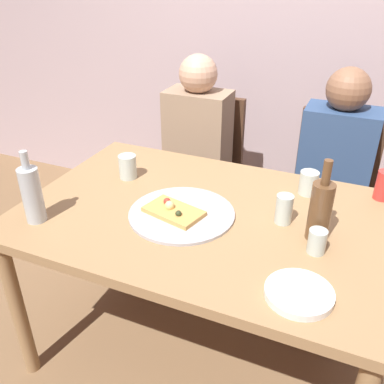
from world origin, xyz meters
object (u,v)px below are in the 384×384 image
object	(u,v)px
wine_glass	(309,183)
soda_can	(384,185)
tumbler_near	(284,209)
pizza_slice_last	(173,211)
short_glass	(128,167)
dining_table	(204,229)
wine_bottle	(32,194)
chair_right	(331,186)
guest_in_sweater	(192,152)
guest_in_beanie	(331,177)
plate_stack	(299,293)
pizza_tray	(182,214)
tumbler_far	(317,241)
beer_bottle	(321,209)
chair_left	(201,162)

from	to	relation	value
wine_glass	soda_can	bearing A→B (deg)	14.73
tumbler_near	wine_glass	size ratio (longest dim) A/B	1.14
pizza_slice_last	short_glass	world-z (taller)	short_glass
dining_table	tumbler_near	world-z (taller)	tumbler_near
wine_bottle	short_glass	world-z (taller)	wine_bottle
chair_right	guest_in_sweater	world-z (taller)	guest_in_sweater
tumbler_near	guest_in_beanie	bearing A→B (deg)	80.66
short_glass	plate_stack	xyz separation A→B (m)	(0.85, -0.46, -0.04)
pizza_tray	tumbler_near	distance (m)	0.38
tumbler_near	tumbler_far	bearing A→B (deg)	-43.98
dining_table	chair_right	xyz separation A→B (m)	(0.40, 0.87, -0.15)
pizza_tray	guest_in_beanie	bearing A→B (deg)	58.41
beer_bottle	pizza_tray	bearing A→B (deg)	-173.41
tumbler_near	wine_glass	xyz separation A→B (m)	(0.05, 0.26, -0.01)
tumbler_far	short_glass	bearing A→B (deg)	165.28
chair_left	wine_bottle	bearing A→B (deg)	80.69
pizza_slice_last	guest_in_sweater	distance (m)	0.85
guest_in_sweater	guest_in_beanie	xyz separation A→B (m)	(0.77, 0.00, 0.00)
pizza_tray	pizza_slice_last	size ratio (longest dim) A/B	1.66
beer_bottle	wine_glass	distance (m)	0.33
short_glass	plate_stack	bearing A→B (deg)	-28.59
dining_table	wine_glass	size ratio (longest dim) A/B	14.44
tumbler_far	plate_stack	bearing A→B (deg)	-92.51
chair_right	pizza_slice_last	bearing A→B (deg)	61.97
tumbler_near	chair_left	size ratio (longest dim) A/B	0.13
guest_in_sweater	guest_in_beanie	size ratio (longest dim) A/B	1.00
pizza_slice_last	soda_can	bearing A→B (deg)	32.31
dining_table	chair_left	distance (m)	0.96
dining_table	plate_stack	bearing A→B (deg)	-37.15
soda_can	chair_right	world-z (taller)	chair_right
wine_glass	tumbler_far	bearing A→B (deg)	-76.40
wine_glass	chair_left	bearing A→B (deg)	141.50
dining_table	pizza_tray	xyz separation A→B (m)	(-0.07, -0.05, 0.09)
beer_bottle	pizza_slice_last	bearing A→B (deg)	-171.74
pizza_slice_last	plate_stack	world-z (taller)	pizza_slice_last
wine_bottle	beer_bottle	size ratio (longest dim) A/B	0.94
guest_in_sweater	chair_left	bearing A→B (deg)	-90.00
pizza_tray	chair_left	xyz separation A→B (m)	(-0.29, 0.93, -0.24)
short_glass	chair_left	size ratio (longest dim) A/B	0.12
short_glass	plate_stack	size ratio (longest dim) A/B	0.53
tumbler_near	soda_can	distance (m)	0.47
tumbler_far	wine_glass	xyz separation A→B (m)	(-0.10, 0.40, 0.01)
beer_bottle	wine_glass	world-z (taller)	beer_bottle
tumbler_near	pizza_tray	bearing A→B (deg)	-164.04
soda_can	guest_in_beanie	bearing A→B (deg)	123.40
dining_table	chair_right	size ratio (longest dim) A/B	1.58
pizza_tray	tumbler_far	size ratio (longest dim) A/B	4.76
pizza_tray	guest_in_sweater	xyz separation A→B (m)	(-0.29, 0.78, -0.11)
wine_bottle	tumbler_far	distance (m)	1.02
wine_glass	guest_in_beanie	distance (m)	0.44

